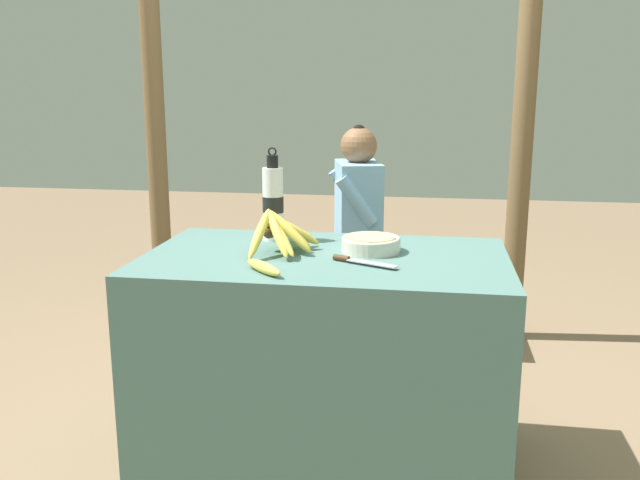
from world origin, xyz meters
TOP-DOWN VIEW (x-y plane):
  - ground_plane at (0.00, 0.00)m, footprint 12.00×12.00m
  - market_counter at (0.00, 0.00)m, footprint 1.20×0.71m
  - banana_bunch_ripe at (-0.15, 0.03)m, footprint 0.22×0.35m
  - serving_bowl at (0.14, 0.08)m, footprint 0.20×0.20m
  - water_bottle at (-0.22, 0.20)m, footprint 0.08×0.08m
  - loose_banana_front at (-0.15, -0.24)m, footprint 0.15×0.16m
  - knife at (0.11, -0.09)m, footprint 0.21×0.12m
  - wooden_bench at (-0.18, 1.16)m, footprint 1.51×0.32m
  - seated_vendor at (-0.06, 1.12)m, footprint 0.45×0.42m
  - banana_bunch_green at (-0.56, 1.16)m, footprint 0.17×0.31m
  - support_post_near at (-1.15, 1.39)m, footprint 0.11×0.11m
  - support_post_far at (0.79, 1.39)m, footprint 0.11×0.11m

SIDE VIEW (x-z plane):
  - ground_plane at x=0.00m, z-range 0.00..0.00m
  - wooden_bench at x=-0.18m, z-range 0.15..0.60m
  - market_counter at x=0.00m, z-range 0.00..0.76m
  - banana_bunch_green at x=-0.56m, z-range 0.45..0.58m
  - seated_vendor at x=-0.06m, z-range 0.09..1.22m
  - knife at x=0.11m, z-range 0.76..0.78m
  - loose_banana_front at x=-0.15m, z-range 0.76..0.79m
  - serving_bowl at x=0.14m, z-range 0.76..0.81m
  - banana_bunch_ripe at x=-0.15m, z-range 0.75..0.91m
  - water_bottle at x=-0.22m, z-range 0.73..1.06m
  - support_post_near at x=-1.15m, z-range 0.00..2.32m
  - support_post_far at x=0.79m, z-range 0.00..2.32m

